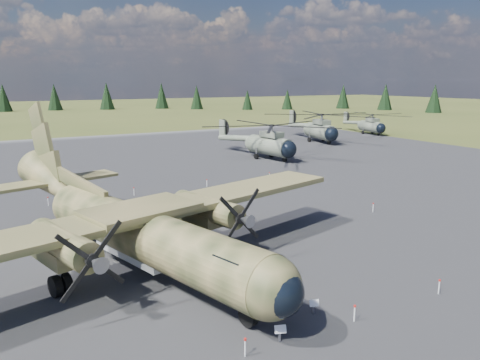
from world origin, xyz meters
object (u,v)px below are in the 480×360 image
helicopter_mid (320,122)px  helicopter_far (371,120)px  transport_plane (131,222)px  helicopter_near (269,134)px

helicopter_mid → helicopter_far: size_ratio=1.24×
transport_plane → helicopter_near: transport_plane is taller
helicopter_near → helicopter_mid: 21.36m
transport_plane → helicopter_far: 79.41m
transport_plane → helicopter_mid: 62.43m
helicopter_mid → helicopter_far: bearing=25.9°
helicopter_near → helicopter_far: bearing=16.0°
helicopter_near → helicopter_far: size_ratio=1.19×
transport_plane → helicopter_near: 41.51m
helicopter_far → helicopter_mid: bearing=-155.0°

